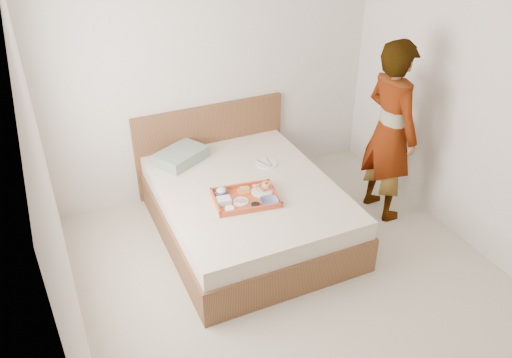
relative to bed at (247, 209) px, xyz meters
The scene contains 18 objects.
ground 1.04m from the bed, 84.51° to the right, with size 3.50×4.00×0.01m, color beige.
wall_back 1.44m from the bed, 84.51° to the left, with size 3.50×0.01×2.60m, color silver.
wall_left 2.19m from the bed, 148.84° to the right, with size 0.01×4.00×2.60m, color silver.
wall_right 2.34m from the bed, 28.44° to the right, with size 0.01×4.00×2.60m, color silver.
bed is the anchor object (origin of this frame).
headboard 0.99m from the bed, 90.00° to the left, with size 1.65×0.06×0.95m, color brown.
pillow 0.88m from the bed, 120.46° to the left, with size 0.49×0.33×0.12m, color gray.
tray 0.37m from the bed, 115.60° to the right, with size 0.57×0.41×0.05m, color #CD4A1C.
prawn_plate 0.34m from the bed, 66.20° to the right, with size 0.20×0.20×0.01m, color white.
navy_bowl_big 0.48m from the bed, 80.76° to the right, with size 0.16×0.16×0.04m, color navy.
sauce_dish 0.48m from the bed, 101.83° to the right, with size 0.08×0.08×0.03m, color black.
meat_plate 0.41m from the bed, 123.84° to the right, with size 0.14×0.14×0.01m, color white.
bread_plate 0.30m from the bed, 125.77° to the right, with size 0.14×0.14×0.01m, color orange.
salad_bowl 0.41m from the bed, 168.50° to the right, with size 0.12×0.12×0.04m, color navy.
plastic_tub 0.47m from the bed, 146.95° to the right, with size 0.12×0.10×0.05m, color silver.
cheese_round 0.53m from the bed, 132.93° to the right, with size 0.08×0.08×0.03m, color white.
dinner_plate 0.52m from the bed, 40.29° to the left, with size 0.22×0.22×0.01m, color white.
person 1.56m from the bed, ahead, with size 0.66×0.43×1.80m, color white.
Camera 1 is at (-1.69, -2.72, 3.12)m, focal length 36.26 mm.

